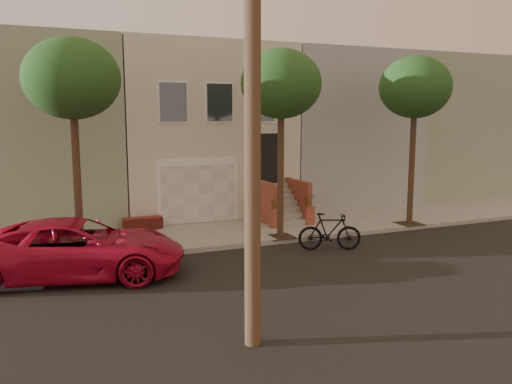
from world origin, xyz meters
name	(u,v)px	position (x,y,z in m)	size (l,w,h in m)	color
ground	(310,277)	(0.00, 0.00, 0.00)	(90.00, 90.00, 0.00)	black
sidewalk	(238,233)	(0.00, 5.35, 0.07)	(40.00, 3.70, 0.15)	gray
house_row	(191,129)	(0.00, 11.19, 3.64)	(33.10, 11.70, 7.00)	beige
tree_left	(72,80)	(-5.50, 3.90, 5.26)	(2.70, 2.57, 6.30)	#2D2116
tree_mid	(281,85)	(1.00, 3.90, 5.26)	(2.70, 2.57, 6.30)	#2D2116
tree_right	(415,88)	(6.50, 3.90, 5.26)	(2.70, 2.57, 6.30)	#2D2116
pickup_truck	(77,249)	(-5.70, 2.40, 0.78)	(2.60, 5.63, 1.56)	#BB0F30
motorcycle	(330,232)	(1.93, 2.20, 0.60)	(0.57, 2.01, 1.21)	black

